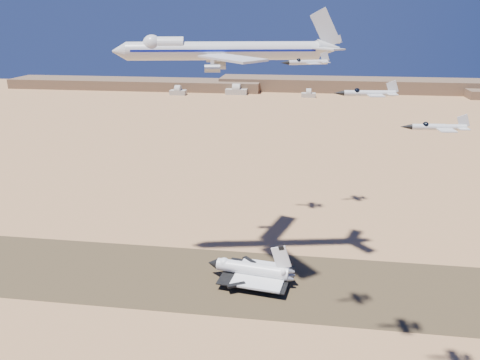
# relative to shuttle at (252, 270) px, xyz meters

# --- Properties ---
(ground) EXTENTS (1200.00, 1200.00, 0.00)m
(ground) POSITION_rel_shuttle_xyz_m (-17.60, -0.86, -4.83)
(ground) COLOR tan
(ground) RESTS_ON ground
(runway) EXTENTS (600.00, 50.00, 0.06)m
(runway) POSITION_rel_shuttle_xyz_m (-17.60, -0.86, -4.80)
(runway) COLOR #4E3C27
(runway) RESTS_ON ground
(ridgeline) EXTENTS (960.00, 90.00, 18.00)m
(ridgeline) POSITION_rel_shuttle_xyz_m (47.71, 526.44, 2.80)
(ridgeline) COLOR brown
(ridgeline) RESTS_ON ground
(hangars) EXTENTS (200.50, 29.50, 30.00)m
(hangars) POSITION_rel_shuttle_xyz_m (-81.60, 477.57, -0.00)
(hangars) COLOR #B5AFA0
(hangars) RESTS_ON ground
(shuttle) EXTENTS (36.58, 25.74, 17.97)m
(shuttle) POSITION_rel_shuttle_xyz_m (0.00, 0.00, 0.00)
(shuttle) COLOR white
(shuttle) RESTS_ON runway
(carrier_747) EXTENTS (86.72, 65.78, 21.53)m
(carrier_747) POSITION_rel_shuttle_xyz_m (-15.48, 12.64, 85.93)
(carrier_747) COLOR silver
(crew_a) EXTENTS (0.58, 0.72, 1.73)m
(crew_a) POSITION_rel_shuttle_xyz_m (5.63, -4.97, -3.91)
(crew_a) COLOR orange
(crew_a) RESTS_ON runway
(crew_b) EXTENTS (0.86, 0.90, 1.63)m
(crew_b) POSITION_rel_shuttle_xyz_m (5.01, -7.11, -3.96)
(crew_b) COLOR orange
(crew_b) RESTS_ON runway
(crew_c) EXTENTS (0.88, 1.07, 1.62)m
(crew_c) POSITION_rel_shuttle_xyz_m (11.18, -8.27, -3.96)
(crew_c) COLOR orange
(crew_c) RESTS_ON runway
(chase_jet_a) EXTENTS (14.08, 8.29, 3.61)m
(chase_jet_a) POSITION_rel_shuttle_xyz_m (18.53, -30.07, 85.94)
(chase_jet_a) COLOR silver
(chase_jet_b) EXTENTS (16.53, 9.04, 4.12)m
(chase_jet_b) POSITION_rel_shuttle_xyz_m (34.43, -43.53, 79.61)
(chase_jet_b) COLOR silver
(chase_jet_c) EXTENTS (15.49, 8.40, 3.86)m
(chase_jet_c) POSITION_rel_shuttle_xyz_m (48.90, -56.66, 74.17)
(chase_jet_c) COLOR silver
(chase_jet_d) EXTENTS (16.64, 8.86, 4.14)m
(chase_jet_d) POSITION_rel_shuttle_xyz_m (2.09, 64.24, 83.33)
(chase_jet_d) COLOR silver
(chase_jet_e) EXTENTS (16.19, 9.56, 4.16)m
(chase_jet_e) POSITION_rel_shuttle_xyz_m (27.94, 77.86, 86.30)
(chase_jet_e) COLOR silver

